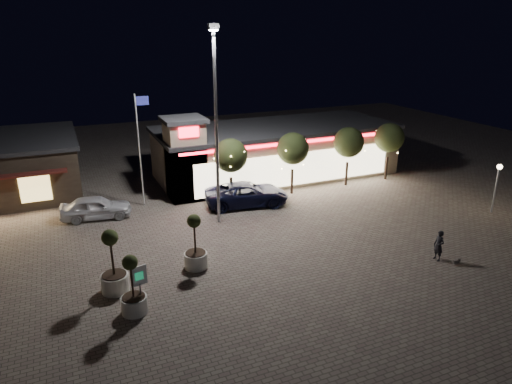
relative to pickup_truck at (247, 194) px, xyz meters
name	(u,v)px	position (x,y,z in m)	size (l,w,h in m)	color
ground	(234,287)	(-4.87, -10.09, -0.83)	(90.00, 90.00, 0.00)	#696055
retail_building	(271,151)	(4.64, 5.72, 1.38)	(20.40, 8.40, 6.10)	tan
floodlight_pole	(216,116)	(-2.87, -2.09, 6.18)	(0.60, 0.40, 12.38)	gray
flagpole	(140,141)	(-6.77, 2.91, 3.91)	(0.95, 0.10, 8.00)	white
lamp_post_east	(497,179)	(15.13, -8.09, 1.62)	(0.36, 0.36, 3.48)	gray
string_tree_a	(231,156)	(-0.87, 0.91, 2.73)	(2.42, 2.42, 4.79)	#332319
string_tree_b	(293,149)	(4.13, 0.91, 2.73)	(2.42, 2.42, 4.79)	#332319
string_tree_c	(349,142)	(9.13, 0.91, 2.73)	(2.42, 2.42, 4.79)	#332319
string_tree_d	(389,138)	(13.13, 0.91, 2.73)	(2.42, 2.42, 4.79)	#332319
pickup_truck	(247,194)	(0.00, 0.00, 0.00)	(2.77, 6.00, 1.67)	black
white_sedan	(96,207)	(-10.24, 1.77, -0.05)	(1.84, 4.58, 1.56)	silver
pedestrian	(439,246)	(6.50, -11.90, 0.03)	(0.63, 0.41, 1.73)	black
dog	(457,261)	(7.03, -12.80, -0.58)	(0.47, 0.19, 0.25)	#59514C
planter_left	(114,273)	(-10.27, -8.11, 0.18)	(1.33, 1.33, 3.27)	beige
planter_mid	(133,295)	(-9.72, -10.27, 0.05)	(1.17, 1.17, 2.88)	beige
planter_right	(195,251)	(-6.00, -7.38, 0.11)	(1.25, 1.25, 3.07)	beige
valet_sign	(139,279)	(-9.37, -10.13, 0.70)	(0.72, 0.21, 2.19)	gray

